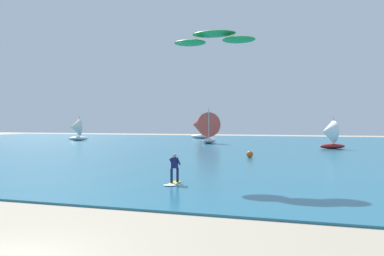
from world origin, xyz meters
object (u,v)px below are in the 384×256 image
object	(u,v)px
sailboat_heeled_over	(329,134)
marker_buoy	(250,154)
kite	(214,38)
sailboat_mid_right	(211,127)
kitesurfer	(174,173)
sailboat_far_left	(76,129)
sailboat_near_shore	(198,127)

from	to	relation	value
sailboat_heeled_over	marker_buoy	distance (m)	18.25
sailboat_heeled_over	kite	bearing A→B (deg)	-103.32
sailboat_mid_right	kitesurfer	bearing A→B (deg)	-76.72
sailboat_far_left	sailboat_near_shore	world-z (taller)	sailboat_near_shore
kite	sailboat_mid_right	size ratio (longest dim) A/B	0.96
sailboat_far_left	marker_buoy	bearing A→B (deg)	-36.02
marker_buoy	kitesurfer	bearing A→B (deg)	-92.72
sailboat_near_shore	marker_buoy	world-z (taller)	sailboat_near_shore
kitesurfer	kite	distance (m)	9.73
sailboat_far_left	sailboat_heeled_over	size ratio (longest dim) A/B	1.13
sailboat_far_left	marker_buoy	world-z (taller)	sailboat_far_left
kite	marker_buoy	xyz separation A→B (m)	(-0.08, 13.31, -8.60)
kitesurfer	marker_buoy	xyz separation A→B (m)	(0.87, 18.25, -0.27)
sailboat_mid_right	kite	bearing A→B (deg)	-73.86
sailboat_far_left	kitesurfer	bearing A→B (deg)	-50.94
kitesurfer	sailboat_near_shore	world-z (taller)	sailboat_near_shore
kitesurfer	sailboat_far_left	distance (m)	59.36
kitesurfer	marker_buoy	world-z (taller)	kitesurfer
kitesurfer	sailboat_mid_right	size ratio (longest dim) A/B	0.35
sailboat_far_left	kite	bearing A→B (deg)	-47.01
sailboat_near_shore	kite	bearing A→B (deg)	-71.44
sailboat_near_shore	sailboat_mid_right	bearing A→B (deg)	-66.52
sailboat_far_left	sailboat_mid_right	bearing A→B (deg)	-3.44
kitesurfer	sailboat_far_left	size ratio (longest dim) A/B	0.43
kitesurfer	sailboat_heeled_over	distance (m)	35.90
kite	sailboat_heeled_over	bearing A→B (deg)	76.68
kite	sailboat_far_left	distance (m)	56.65
kitesurfer	sailboat_near_shore	bearing A→B (deg)	106.41
sailboat_mid_right	marker_buoy	bearing A→B (deg)	-66.57
kitesurfer	sailboat_near_shore	distance (m)	65.77
sailboat_mid_right	sailboat_near_shore	distance (m)	20.29
sailboat_far_left	sailboat_near_shore	distance (m)	25.36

